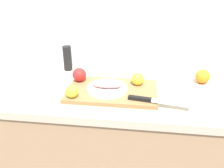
# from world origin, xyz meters

# --- Properties ---
(back_wall) EXTENTS (3.20, 0.05, 2.50)m
(back_wall) POSITION_xyz_m (0.00, 0.33, 1.25)
(back_wall) COLOR silver
(back_wall) RESTS_ON ground_plane
(kitchen_counter) EXTENTS (2.00, 0.60, 0.90)m
(kitchen_counter) POSITION_xyz_m (0.00, 0.00, 0.45)
(kitchen_counter) COLOR #9E7A56
(kitchen_counter) RESTS_ON ground_plane
(cutting_board) EXTENTS (0.46, 0.29, 0.02)m
(cutting_board) POSITION_xyz_m (0.12, -0.05, 0.91)
(cutting_board) COLOR olive
(cutting_board) RESTS_ON kitchen_counter
(white_plate) EXTENTS (0.21, 0.21, 0.01)m
(white_plate) POSITION_xyz_m (0.09, -0.06, 0.93)
(white_plate) COLOR white
(white_plate) RESTS_ON cutting_board
(fish_fillet) EXTENTS (0.16, 0.07, 0.04)m
(fish_fillet) POSITION_xyz_m (0.09, -0.06, 0.95)
(fish_fillet) COLOR tan
(fish_fillet) RESTS_ON white_plate
(chef_knife) EXTENTS (0.29, 0.07, 0.02)m
(chef_knife) POSITION_xyz_m (0.31, -0.16, 0.93)
(chef_knife) COLOR silver
(chef_knife) RESTS_ON cutting_board
(lemon_0) EXTENTS (0.06, 0.06, 0.06)m
(lemon_0) POSITION_xyz_m (-0.06, -0.16, 0.95)
(lemon_0) COLOR yellow
(lemon_0) RESTS_ON cutting_board
(lemon_1) EXTENTS (0.07, 0.07, 0.07)m
(lemon_1) POSITION_xyz_m (0.25, 0.03, 0.95)
(lemon_1) COLOR yellow
(lemon_1) RESTS_ON cutting_board
(tomato_0) EXTENTS (0.08, 0.08, 0.08)m
(tomato_0) POSITION_xyz_m (-0.07, 0.03, 0.96)
(tomato_0) COLOR red
(tomato_0) RESTS_ON cutting_board
(orange_0) EXTENTS (0.08, 0.08, 0.08)m
(orange_0) POSITION_xyz_m (0.60, 0.14, 0.94)
(orange_0) COLOR orange
(orange_0) RESTS_ON kitchen_counter
(pepper_mill) EXTENTS (0.05, 0.05, 0.15)m
(pepper_mill) POSITION_xyz_m (-0.20, 0.23, 0.98)
(pepper_mill) COLOR black
(pepper_mill) RESTS_ON kitchen_counter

